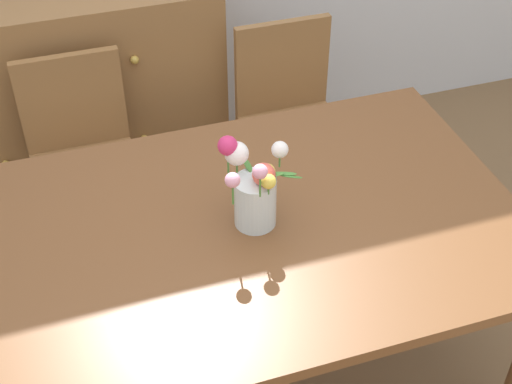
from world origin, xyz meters
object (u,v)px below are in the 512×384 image
at_px(dining_table, 256,242).
at_px(chair_right, 290,112).
at_px(dresser, 65,100).
at_px(flower_vase, 255,188).
at_px(chair_left, 82,150).

bearing_deg(dining_table, chair_right, 63.45).
relative_size(dresser, flower_vase, 4.81).
distance_m(chair_left, chair_right, 0.90).
distance_m(chair_right, flower_vase, 1.07).
bearing_deg(dining_table, chair_left, 116.55).
bearing_deg(chair_left, dining_table, 116.55).
relative_size(chair_right, dresser, 0.64).
bearing_deg(chair_right, chair_left, 0.00).
xyz_separation_m(chair_right, flower_vase, (-0.45, -0.89, 0.39)).
height_order(chair_left, flower_vase, flower_vase).
distance_m(dining_table, chair_right, 1.02).
xyz_separation_m(dining_table, chair_left, (-0.45, 0.90, -0.17)).
bearing_deg(dresser, chair_left, -87.58).
xyz_separation_m(chair_left, flower_vase, (0.45, -0.89, 0.39)).
xyz_separation_m(chair_left, chair_right, (0.90, 0.00, 0.00)).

